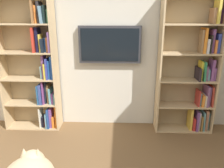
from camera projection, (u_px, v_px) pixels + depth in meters
The scene contains 4 objects.
wall_back at pixel (108, 39), 3.17m from camera, with size 4.52×0.06×2.70m, color beige.
bookshelf_left at pixel (194, 71), 3.09m from camera, with size 0.83×0.28×1.96m.
bookshelf_right at pixel (36, 68), 3.17m from camera, with size 0.81×0.28×1.96m.
wall_mounted_tv at pixel (110, 45), 3.11m from camera, with size 0.90×0.07×0.53m.
Camera 1 is at (-0.18, 0.99, 1.67)m, focal length 34.75 mm.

